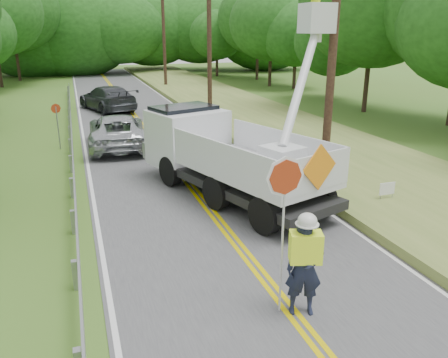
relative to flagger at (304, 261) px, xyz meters
name	(u,v)px	position (x,y,z in m)	size (l,w,h in m)	color
road	(168,157)	(-0.20, 12.35, -1.17)	(7.20, 96.00, 0.03)	#444446
guardrail	(72,148)	(-4.22, 13.26, -0.62)	(0.18, 48.00, 0.77)	#94959B
utility_poles	(249,33)	(4.80, 15.36, 4.09)	(1.60, 43.30, 10.00)	black
tall_grass_verge	(309,142)	(6.90, 12.35, -1.03)	(7.00, 96.00, 0.30)	#5B7231
treeline_right	(364,17)	(15.58, 21.21, 5.07)	(12.05, 55.71, 11.58)	#332319
treeline_horizon	(100,29)	(0.11, 54.51, 4.32)	(56.62, 14.20, 12.05)	#1A4313
flagger	(304,261)	(0.00, 0.00, 0.00)	(1.23, 0.68, 3.26)	#191E33
bucket_truck	(220,142)	(0.80, 7.77, 0.49)	(6.11, 8.17, 7.46)	black
suv_silver	(117,131)	(-2.09, 14.88, -0.36)	(2.63, 5.70, 1.58)	#B4B8BC
suv_darkgrey	(107,98)	(-1.69, 25.62, -0.30)	(2.39, 5.88, 1.71)	#36393E
stop_sign_permanent	(57,120)	(-4.77, 15.43, 0.23)	(0.44, 0.18, 2.17)	#94959B
yard_sign	(387,189)	(5.27, 4.27, -0.58)	(0.57, 0.04, 0.82)	white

